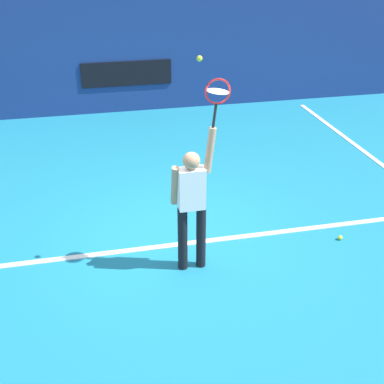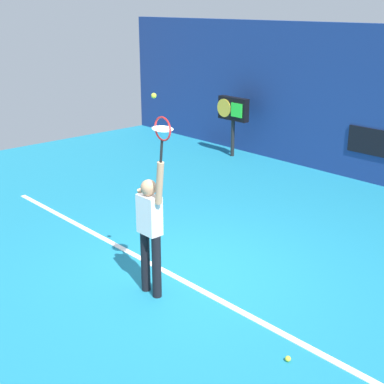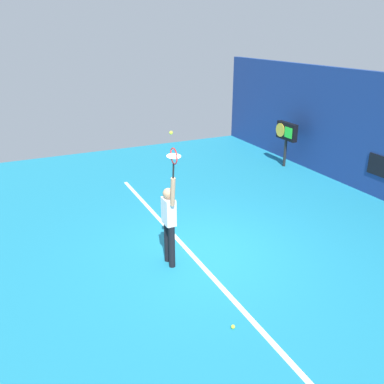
{
  "view_description": "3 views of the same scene",
  "coord_description": "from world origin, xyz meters",
  "px_view_note": "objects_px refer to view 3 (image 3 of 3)",
  "views": [
    {
      "loc": [
        -1.12,
        -6.38,
        4.11
      ],
      "look_at": [
        0.17,
        -0.59,
        1.02
      ],
      "focal_mm": 47.47,
      "sensor_mm": 36.0,
      "label": 1
    },
    {
      "loc": [
        5.6,
        -5.07,
        3.91
      ],
      "look_at": [
        0.24,
        -0.16,
        1.4
      ],
      "focal_mm": 51.38,
      "sensor_mm": 36.0,
      "label": 2
    },
    {
      "loc": [
        6.96,
        -3.54,
        4.55
      ],
      "look_at": [
        -0.09,
        -0.21,
        1.43
      ],
      "focal_mm": 37.92,
      "sensor_mm": 36.0,
      "label": 3
    }
  ],
  "objects_px": {
    "scoreboard_clock": "(286,133)",
    "spare_ball": "(233,327)",
    "tennis_player": "(169,220)",
    "tennis_racket": "(174,158)",
    "tennis_ball": "(171,133)"
  },
  "relations": [
    {
      "from": "tennis_player",
      "to": "scoreboard_clock",
      "type": "height_order",
      "value": "tennis_player"
    },
    {
      "from": "tennis_racket",
      "to": "scoreboard_clock",
      "type": "relative_size",
      "value": 0.39
    },
    {
      "from": "tennis_player",
      "to": "scoreboard_clock",
      "type": "distance_m",
      "value": 7.58
    },
    {
      "from": "scoreboard_clock",
      "to": "tennis_ball",
      "type": "bearing_deg",
      "value": -54.32
    },
    {
      "from": "tennis_ball",
      "to": "scoreboard_clock",
      "type": "bearing_deg",
      "value": 125.68
    },
    {
      "from": "tennis_racket",
      "to": "tennis_ball",
      "type": "xyz_separation_m",
      "value": [
        -0.21,
        0.04,
        0.41
      ]
    },
    {
      "from": "tennis_racket",
      "to": "scoreboard_clock",
      "type": "height_order",
      "value": "tennis_racket"
    },
    {
      "from": "tennis_player",
      "to": "scoreboard_clock",
      "type": "xyz_separation_m",
      "value": [
        -4.34,
        6.21,
        0.2
      ]
    },
    {
      "from": "scoreboard_clock",
      "to": "tennis_player",
      "type": "bearing_deg",
      "value": -55.09
    },
    {
      "from": "tennis_racket",
      "to": "scoreboard_clock",
      "type": "xyz_separation_m",
      "value": [
        -4.64,
        6.22,
        -1.18
      ]
    },
    {
      "from": "scoreboard_clock",
      "to": "spare_ball",
      "type": "bearing_deg",
      "value": -42.34
    },
    {
      "from": "scoreboard_clock",
      "to": "spare_ball",
      "type": "distance_m",
      "value": 9.05
    },
    {
      "from": "tennis_racket",
      "to": "tennis_ball",
      "type": "relative_size",
      "value": 9.08
    },
    {
      "from": "tennis_player",
      "to": "tennis_ball",
      "type": "distance_m",
      "value": 1.8
    },
    {
      "from": "tennis_racket",
      "to": "tennis_player",
      "type": "bearing_deg",
      "value": 179.21
    }
  ]
}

